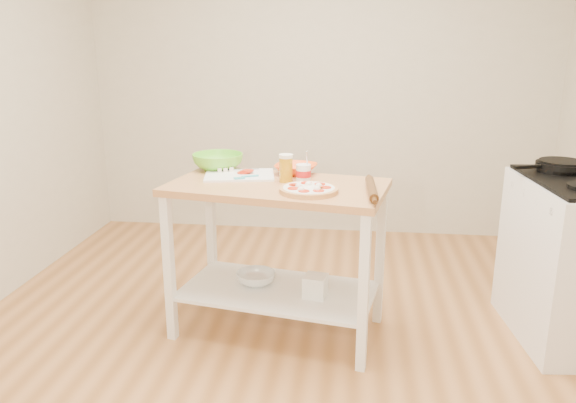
% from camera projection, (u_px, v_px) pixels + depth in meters
% --- Properties ---
extents(room_shell, '(4.04, 4.54, 2.74)m').
position_uv_depth(room_shell, '(289.00, 110.00, 2.66)').
color(room_shell, '#B47842').
rests_on(room_shell, ground).
extents(prep_island, '(1.29, 0.86, 0.90)m').
position_uv_depth(prep_island, '(278.00, 226.00, 3.19)').
color(prep_island, tan).
rests_on(prep_island, ground).
extents(skillet, '(0.44, 0.29, 0.03)m').
position_uv_depth(skillet, '(561.00, 165.00, 3.24)').
color(skillet, black).
rests_on(skillet, gas_stove).
extents(pizza, '(0.31, 0.31, 0.05)m').
position_uv_depth(pizza, '(309.00, 189.00, 2.94)').
color(pizza, tan).
rests_on(pizza, prep_island).
extents(cutting_board, '(0.45, 0.37, 0.04)m').
position_uv_depth(cutting_board, '(239.00, 175.00, 3.30)').
color(cutting_board, white).
rests_on(cutting_board, prep_island).
extents(spatula, '(0.14, 0.11, 0.01)m').
position_uv_depth(spatula, '(245.00, 177.00, 3.21)').
color(spatula, teal).
rests_on(spatula, cutting_board).
extents(knife, '(0.26, 0.10, 0.01)m').
position_uv_depth(knife, '(230.00, 169.00, 3.40)').
color(knife, silver).
rests_on(knife, cutting_board).
extents(orange_bowl, '(0.29, 0.29, 0.06)m').
position_uv_depth(orange_bowl, '(296.00, 169.00, 3.35)').
color(orange_bowl, '#FF591A').
rests_on(orange_bowl, prep_island).
extents(green_bowl, '(0.34, 0.34, 0.10)m').
position_uv_depth(green_bowl, '(218.00, 162.00, 3.47)').
color(green_bowl, '#67C62E').
rests_on(green_bowl, prep_island).
extents(beer_pint, '(0.08, 0.08, 0.16)m').
position_uv_depth(beer_pint, '(286.00, 168.00, 3.15)').
color(beer_pint, '#C28A0F').
rests_on(beer_pint, prep_island).
extents(yogurt_tub, '(0.09, 0.09, 0.18)m').
position_uv_depth(yogurt_tub, '(303.00, 173.00, 3.14)').
color(yogurt_tub, white).
rests_on(yogurt_tub, prep_island).
extents(rolling_pin, '(0.06, 0.41, 0.05)m').
position_uv_depth(rolling_pin, '(372.00, 189.00, 2.92)').
color(rolling_pin, '#512E12').
rests_on(rolling_pin, prep_island).
extents(shelf_glass_bowl, '(0.27, 0.27, 0.07)m').
position_uv_depth(shelf_glass_bowl, '(256.00, 278.00, 3.36)').
color(shelf_glass_bowl, silver).
rests_on(shelf_glass_bowl, prep_island).
extents(shelf_bin, '(0.15, 0.15, 0.12)m').
position_uv_depth(shelf_bin, '(315.00, 286.00, 3.19)').
color(shelf_bin, white).
rests_on(shelf_bin, prep_island).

